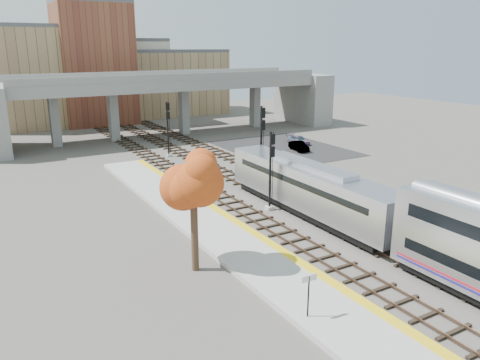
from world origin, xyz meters
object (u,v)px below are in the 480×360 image
tree (193,182)px  car_b (299,146)px  car_c (299,140)px  signal_mast_near (271,173)px  signal_mast_far (168,130)px  locomotive (309,188)px  car_a (284,157)px  signal_mast_mid (262,144)px

tree → car_b: size_ratio=2.02×
car_c → car_b: bearing=-130.3°
signal_mast_near → tree: size_ratio=0.87×
signal_mast_near → tree: bearing=-145.9°
signal_mast_near → car_b: signal_mast_near is taller
signal_mast_far → car_c: signal_mast_far is taller
locomotive → tree: size_ratio=2.50×
locomotive → signal_mast_near: signal_mast_near is taller
tree → car_a: bearing=43.7°
car_a → car_c: bearing=20.6°
signal_mast_near → car_a: (10.65, 12.96, -2.58)m
signal_mast_mid → car_b: signal_mast_mid is taller
locomotive → tree: tree is taller
signal_mast_mid → signal_mast_far: (-4.10, 14.81, -0.55)m
car_b → car_c: 4.44m
signal_mast_near → tree: (-10.04, -6.81, 2.42)m
signal_mast_far → car_b: bearing=-19.1°
car_b → car_c: car_b is taller
signal_mast_near → car_c: signal_mast_near is taller
signal_mast_near → signal_mast_mid: size_ratio=0.87×
car_b → car_c: (2.64, 3.57, -0.05)m
signal_mast_far → car_b: 17.05m
locomotive → car_b: 23.96m
tree → car_a: size_ratio=2.16×
signal_mast_far → car_b: signal_mast_far is taller
car_b → signal_mast_far: bearing=170.5°
locomotive → car_a: locomotive is taller
signal_mast_mid → car_c: (14.45, 12.86, -3.27)m
signal_mast_mid → car_b: bearing=38.2°
car_a → car_b: car_b is taller
locomotive → car_b: (13.81, 19.52, -1.62)m
signal_mast_far → signal_mast_mid: bearing=-74.5°
tree → car_c: size_ratio=1.93×
signal_mast_mid → tree: size_ratio=1.00×
signal_mast_mid → car_a: size_ratio=2.16×
car_a → car_c: size_ratio=0.89×
car_b → car_c: bearing=63.2°
signal_mast_far → tree: size_ratio=0.89×
signal_mast_far → car_a: bearing=-42.2°
locomotive → car_b: size_ratio=5.07×
signal_mast_far → car_c: bearing=-6.0°
signal_mast_mid → tree: (-14.14, -14.60, 1.76)m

